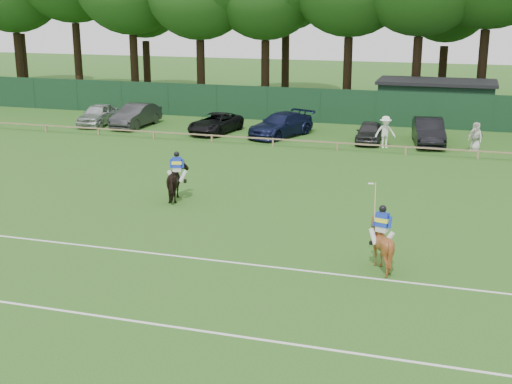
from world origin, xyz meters
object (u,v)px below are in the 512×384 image
at_px(horse_chestnut, 381,245).
at_px(sedan_silver, 98,115).
at_px(sedan_grey, 136,115).
at_px(estate_black, 429,132).
at_px(spectator_left, 385,132).
at_px(spectator_right, 476,136).
at_px(utility_shed, 436,101).
at_px(suv_black, 215,123).
at_px(hatch_grey, 369,132).
at_px(horse_dark, 177,182).
at_px(spectator_mid, 476,137).
at_px(sedan_navy, 281,125).

relative_size(horse_chestnut, sedan_silver, 0.37).
xyz_separation_m(horse_chestnut, sedan_grey, (-19.83, 21.69, -0.02)).
xyz_separation_m(estate_black, spectator_left, (-2.45, -1.84, 0.16)).
distance_m(sedan_silver, spectator_left, 20.68).
bearing_deg(spectator_right, utility_shed, 133.48).
xyz_separation_m(suv_black, hatch_grey, (10.36, -0.21, -0.01)).
distance_m(horse_dark, estate_black, 18.77).
relative_size(suv_black, utility_shed, 0.56).
height_order(suv_black, hatch_grey, suv_black).
bearing_deg(spectator_left, sedan_grey, 153.20).
relative_size(suv_black, spectator_mid, 2.75).
bearing_deg(horse_dark, sedan_navy, -110.27).
height_order(sedan_grey, estate_black, estate_black).
bearing_deg(hatch_grey, suv_black, 176.00).
relative_size(horse_chestnut, suv_black, 0.34).
xyz_separation_m(sedan_navy, hatch_grey, (5.84, -0.32, -0.11)).
xyz_separation_m(suv_black, sedan_navy, (4.53, 0.12, 0.10)).
distance_m(horse_chestnut, hatch_grey, 21.15).
bearing_deg(suv_black, sedan_grey, -176.15).
distance_m(sedan_grey, spectator_mid, 22.93).
bearing_deg(horse_chestnut, estate_black, -75.91).
bearing_deg(suv_black, spectator_mid, 6.30).
bearing_deg(spectator_right, hatch_grey, -157.61).
bearing_deg(hatch_grey, estate_black, 5.12).
bearing_deg(spectator_right, estate_black, -173.18).
distance_m(horse_chestnut, sedan_navy, 23.10).
bearing_deg(sedan_silver, sedan_grey, -1.69).
distance_m(sedan_silver, spectator_mid, 25.84).
distance_m(sedan_navy, spectator_mid, 12.22).
relative_size(hatch_grey, estate_black, 0.78).
height_order(sedan_silver, utility_shed, utility_shed).
distance_m(sedan_grey, spectator_left, 17.80).
bearing_deg(sedan_grey, spectator_mid, -1.37).
bearing_deg(horse_dark, horse_chestnut, 132.17).
relative_size(horse_chestnut, hatch_grey, 0.42).
relative_size(suv_black, spectator_left, 2.45).
bearing_deg(hatch_grey, spectator_right, -7.61).
relative_size(horse_chestnut, sedan_navy, 0.31).
height_order(horse_dark, sedan_silver, horse_dark).
relative_size(sedan_grey, suv_black, 1.02).
bearing_deg(spectator_mid, suv_black, 142.32).
relative_size(horse_dark, spectator_left, 1.02).
bearing_deg(horse_chestnut, hatch_grey, -66.20).
height_order(hatch_grey, spectator_left, spectator_left).
bearing_deg(horse_dark, suv_black, -93.98).
relative_size(sedan_silver, spectator_right, 2.60).
xyz_separation_m(horse_chestnut, sedan_silver, (-22.74, 21.51, -0.06)).
height_order(horse_dark, utility_shed, utility_shed).
xyz_separation_m(sedan_silver, spectator_mid, (25.80, -1.27, 0.11)).
distance_m(hatch_grey, spectator_left, 1.78).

